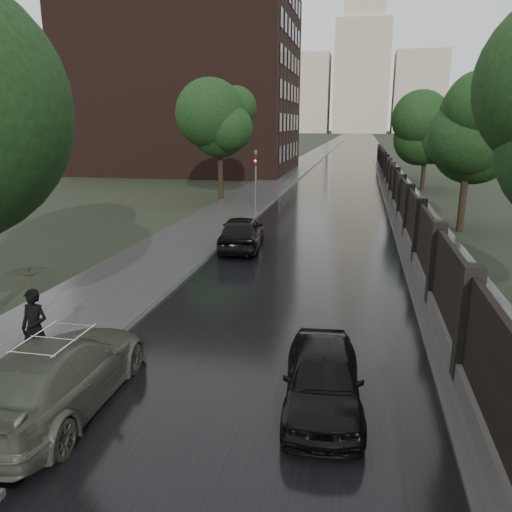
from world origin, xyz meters
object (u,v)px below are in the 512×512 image
object	(u,v)px
car_right_near	(323,378)
traffic_light	(256,176)
volga_sedan	(58,374)
tree_right_c	(427,131)
tree_left_far	(220,128)
tree_right_b	(469,137)
hatchback_left	(242,232)
pedestrian_umbrella	(30,287)

from	to	relation	value
car_right_near	traffic_light	bearing A→B (deg)	100.43
volga_sedan	car_right_near	bearing A→B (deg)	-170.28
traffic_light	tree_right_c	bearing A→B (deg)	51.82
tree_left_far	tree_right_b	xyz separation A→B (m)	(15.50, -8.00, -0.29)
tree_right_b	car_right_near	bearing A→B (deg)	-107.48
traffic_light	volga_sedan	distance (m)	22.90
hatchback_left	pedestrian_umbrella	distance (m)	12.56
volga_sedan	tree_left_far	bearing A→B (deg)	-83.24
pedestrian_umbrella	tree_right_b	bearing A→B (deg)	58.91
hatchback_left	pedestrian_umbrella	size ratio (longest dim) A/B	1.60
volga_sedan	car_right_near	world-z (taller)	volga_sedan
hatchback_left	car_right_near	world-z (taller)	hatchback_left
tree_right_b	hatchback_left	xyz separation A→B (m)	(-10.55, -6.19, -4.17)
traffic_light	hatchback_left	xyz separation A→B (m)	(1.25, -9.19, -1.61)
tree_left_far	pedestrian_umbrella	bearing A→B (deg)	-83.52
tree_right_b	traffic_light	xyz separation A→B (m)	(-11.80, 2.99, -2.55)
tree_right_b	tree_left_far	bearing A→B (deg)	152.70
tree_left_far	traffic_light	distance (m)	6.84
tree_right_c	traffic_light	xyz separation A→B (m)	(-11.80, -15.01, -2.55)
tree_left_far	volga_sedan	world-z (taller)	tree_left_far
volga_sedan	pedestrian_umbrella	distance (m)	2.32
hatchback_left	car_right_near	xyz separation A→B (m)	(4.65, -12.54, -0.13)
pedestrian_umbrella	car_right_near	bearing A→B (deg)	1.09
tree_left_far	hatchback_left	distance (m)	15.68
tree_left_far	car_right_near	bearing A→B (deg)	-70.25
tree_right_b	hatchback_left	size ratio (longest dim) A/B	1.53
tree_right_c	traffic_light	size ratio (longest dim) A/B	1.75
traffic_light	volga_sedan	size ratio (longest dim) A/B	0.78
tree_right_c	pedestrian_umbrella	world-z (taller)	tree_right_c
tree_right_b	pedestrian_umbrella	distance (m)	22.53
tree_left_far	tree_right_b	distance (m)	17.45
tree_left_far	hatchback_left	world-z (taller)	tree_left_far
tree_right_c	car_right_near	distance (m)	37.46
tree_right_c	volga_sedan	xyz separation A→B (m)	(-11.10, -37.84, -4.21)
tree_left_far	pedestrian_umbrella	world-z (taller)	tree_left_far
volga_sedan	hatchback_left	xyz separation A→B (m)	(0.55, 13.64, 0.04)
hatchback_left	car_right_near	distance (m)	13.38
tree_right_c	volga_sedan	size ratio (longest dim) A/B	1.37
hatchback_left	tree_right_b	bearing A→B (deg)	-156.33
car_right_near	pedestrian_umbrella	distance (m)	6.74
traffic_light	car_right_near	distance (m)	22.59
tree_right_b	traffic_light	bearing A→B (deg)	165.76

